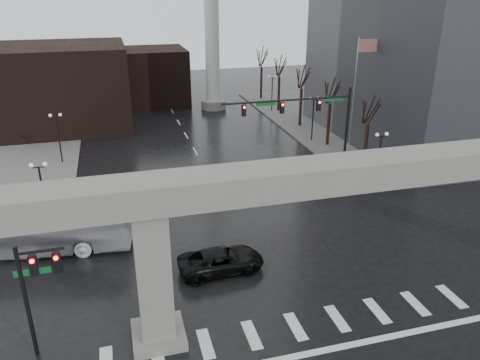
# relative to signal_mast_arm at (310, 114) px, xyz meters

# --- Properties ---
(ground) EXTENTS (160.00, 160.00, 0.00)m
(ground) POSITION_rel_signal_mast_arm_xyz_m (-8.99, -18.80, -5.83)
(ground) COLOR black
(ground) RESTS_ON ground
(sidewalk_ne) EXTENTS (28.00, 36.00, 0.15)m
(sidewalk_ne) POSITION_rel_signal_mast_arm_xyz_m (17.01, 17.20, -5.75)
(sidewalk_ne) COLOR slate
(sidewalk_ne) RESTS_ON ground
(elevated_guideway) EXTENTS (48.00, 2.60, 8.70)m
(elevated_guideway) POSITION_rel_signal_mast_arm_xyz_m (-7.73, -18.80, 1.05)
(elevated_guideway) COLOR gray
(elevated_guideway) RESTS_ON ground
(building_far_left) EXTENTS (16.00, 14.00, 10.00)m
(building_far_left) POSITION_rel_signal_mast_arm_xyz_m (-22.99, 23.20, -0.83)
(building_far_left) COLOR black
(building_far_left) RESTS_ON ground
(building_far_mid) EXTENTS (10.00, 10.00, 8.00)m
(building_far_mid) POSITION_rel_signal_mast_arm_xyz_m (-10.99, 33.20, -1.83)
(building_far_mid) COLOR black
(building_far_mid) RESTS_ON ground
(smokestack) EXTENTS (3.60, 3.60, 30.00)m
(smokestack) POSITION_rel_signal_mast_arm_xyz_m (-2.99, 27.20, 7.52)
(smokestack) COLOR silver
(smokestack) RESTS_ON ground
(signal_mast_arm) EXTENTS (12.12, 0.43, 8.00)m
(signal_mast_arm) POSITION_rel_signal_mast_arm_xyz_m (0.00, 0.00, 0.00)
(signal_mast_arm) COLOR black
(signal_mast_arm) RESTS_ON ground
(signal_left_pole) EXTENTS (2.30, 0.30, 6.00)m
(signal_left_pole) POSITION_rel_signal_mast_arm_xyz_m (-21.24, -18.30, -1.76)
(signal_left_pole) COLOR black
(signal_left_pole) RESTS_ON ground
(flagpole_assembly) EXTENTS (2.06, 0.12, 12.00)m
(flagpole_assembly) POSITION_rel_signal_mast_arm_xyz_m (6.30, 3.20, 1.70)
(flagpole_assembly) COLOR silver
(flagpole_assembly) RESTS_ON ground
(lamp_right_0) EXTENTS (1.22, 0.32, 5.11)m
(lamp_right_0) POSITION_rel_signal_mast_arm_xyz_m (4.51, -4.80, -2.36)
(lamp_right_0) COLOR black
(lamp_right_0) RESTS_ON ground
(lamp_right_1) EXTENTS (1.22, 0.32, 5.11)m
(lamp_right_1) POSITION_rel_signal_mast_arm_xyz_m (4.51, 9.20, -2.36)
(lamp_right_1) COLOR black
(lamp_right_1) RESTS_ON ground
(lamp_right_2) EXTENTS (1.22, 0.32, 5.11)m
(lamp_right_2) POSITION_rel_signal_mast_arm_xyz_m (4.51, 23.20, -2.36)
(lamp_right_2) COLOR black
(lamp_right_2) RESTS_ON ground
(lamp_left_0) EXTENTS (1.22, 0.32, 5.11)m
(lamp_left_0) POSITION_rel_signal_mast_arm_xyz_m (-22.49, -4.80, -2.36)
(lamp_left_0) COLOR black
(lamp_left_0) RESTS_ON ground
(lamp_left_1) EXTENTS (1.22, 0.32, 5.11)m
(lamp_left_1) POSITION_rel_signal_mast_arm_xyz_m (-22.49, 9.20, -2.36)
(lamp_left_1) COLOR black
(lamp_left_1) RESTS_ON ground
(lamp_left_2) EXTENTS (1.22, 0.32, 5.11)m
(lamp_left_2) POSITION_rel_signal_mast_arm_xyz_m (-22.49, 23.20, -2.36)
(lamp_left_2) COLOR black
(lamp_left_2) RESTS_ON ground
(tree_right_0) EXTENTS (1.09, 1.58, 7.50)m
(tree_right_0) POSITION_rel_signal_mast_arm_xyz_m (5.54, -0.78, -3.04)
(tree_right_0) COLOR black
(tree_right_0) RESTS_ON ground
(tree_right_1) EXTENTS (1.09, 1.61, 7.67)m
(tree_right_1) POSITION_rel_signal_mast_arm_xyz_m (5.54, 7.22, -2.98)
(tree_right_1) COLOR black
(tree_right_1) RESTS_ON ground
(tree_right_2) EXTENTS (1.10, 1.63, 7.85)m
(tree_right_2) POSITION_rel_signal_mast_arm_xyz_m (5.54, 15.22, -2.91)
(tree_right_2) COLOR black
(tree_right_2) RESTS_ON ground
(tree_right_3) EXTENTS (1.11, 1.66, 8.02)m
(tree_right_3) POSITION_rel_signal_mast_arm_xyz_m (5.54, 23.22, -2.85)
(tree_right_3) COLOR black
(tree_right_3) RESTS_ON ground
(tree_right_4) EXTENTS (1.12, 1.69, 8.19)m
(tree_right_4) POSITION_rel_signal_mast_arm_xyz_m (5.54, 31.22, -2.79)
(tree_right_4) COLOR black
(tree_right_4) RESTS_ON ground
(pickup_truck) EXTENTS (5.45, 2.74, 1.48)m
(pickup_truck) POSITION_rel_signal_mast_arm_xyz_m (-11.54, -13.71, -5.09)
(pickup_truck) COLOR black
(pickup_truck) RESTS_ON ground
(city_bus) EXTENTS (13.11, 4.87, 3.57)m
(city_bus) POSITION_rel_signal_mast_arm_xyz_m (-23.02, -7.95, -4.05)
(city_bus) COLOR silver
(city_bus) RESTS_ON ground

